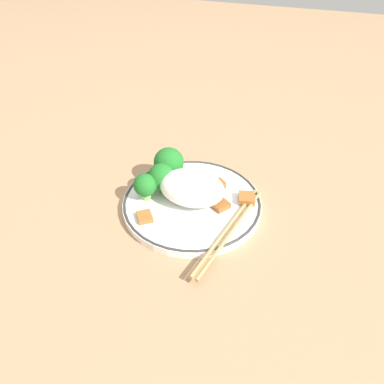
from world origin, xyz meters
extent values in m
plane|color=#9E7A56|center=(0.00, 0.00, 0.00)|extent=(3.00, 3.00, 0.00)
cylinder|color=white|center=(0.00, 0.00, 0.01)|extent=(0.25, 0.25, 0.01)
torus|color=#333333|center=(0.00, 0.00, 0.01)|extent=(0.25, 0.25, 0.01)
ellipsoid|color=white|center=(0.00, 0.00, 0.04)|extent=(0.12, 0.08, 0.06)
cylinder|color=#7FB756|center=(0.06, -0.05, 0.02)|extent=(0.02, 0.02, 0.01)
sphere|color=#1E6B23|center=(0.06, -0.05, 0.05)|extent=(0.06, 0.06, 0.06)
cylinder|color=#7FB756|center=(0.06, -0.01, 0.02)|extent=(0.02, 0.02, 0.01)
sphere|color=#1E6B23|center=(0.06, -0.01, 0.05)|extent=(0.05, 0.05, 0.05)
cylinder|color=#7FB756|center=(0.08, 0.02, 0.02)|extent=(0.02, 0.02, 0.01)
sphere|color=#1E6B23|center=(0.08, 0.02, 0.04)|extent=(0.04, 0.04, 0.04)
cube|color=#995B28|center=(-0.09, -0.03, 0.02)|extent=(0.03, 0.03, 0.01)
cube|color=#995B28|center=(0.06, 0.07, 0.02)|extent=(0.04, 0.04, 0.01)
cube|color=brown|center=(-0.05, 0.00, 0.02)|extent=(0.04, 0.04, 0.01)
cube|color=brown|center=(-0.03, -0.05, 0.02)|extent=(0.03, 0.03, 0.01)
cylinder|color=#AD8451|center=(-0.09, 0.06, 0.02)|extent=(0.06, 0.22, 0.01)
cylinder|color=#AD8451|center=(-0.08, 0.05, 0.02)|extent=(0.06, 0.22, 0.01)
camera|label=1|loc=(-0.16, 0.48, 0.45)|focal=35.00mm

